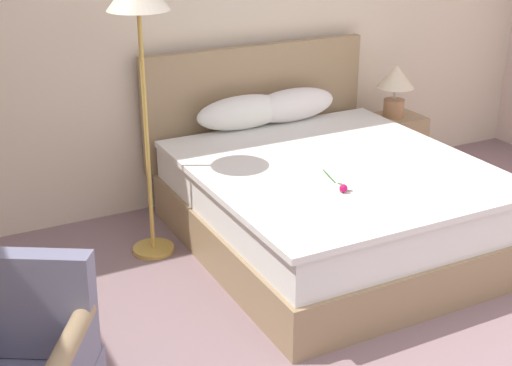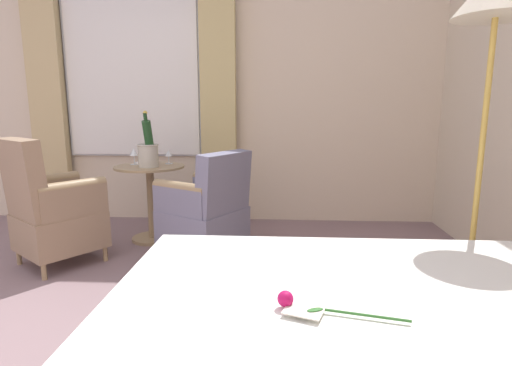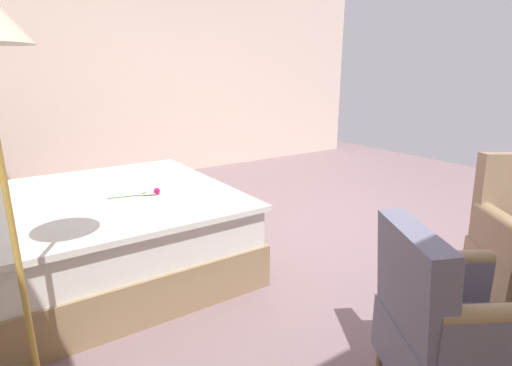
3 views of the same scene
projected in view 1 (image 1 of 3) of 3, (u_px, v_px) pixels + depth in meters
bed at (323, 195)px, 4.85m from camera, size 1.84×2.16×1.19m
nightstand at (390, 150)px, 5.88m from camera, size 0.50×0.36×0.57m
bedside_lamp at (396, 83)px, 5.66m from camera, size 0.30×0.30×0.43m
floor_lamp_brass at (139, 13)px, 4.23m from camera, size 0.38×0.38×1.85m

